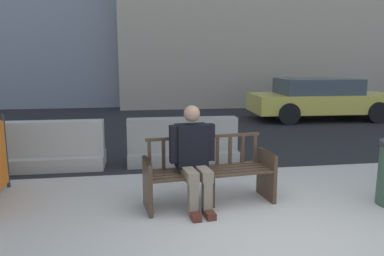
{
  "coord_description": "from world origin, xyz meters",
  "views": [
    {
      "loc": [
        -1.49,
        -3.37,
        1.89
      ],
      "look_at": [
        -0.54,
        2.73,
        0.75
      ],
      "focal_mm": 35.0,
      "sensor_mm": 36.0,
      "label": 1
    }
  ],
  "objects_px": {
    "street_bench": "(209,174)",
    "car_taxi_near": "(320,99)",
    "jersey_barrier_left": "(46,150)",
    "seated_person": "(194,155)",
    "jersey_barrier_centre": "(183,145)"
  },
  "relations": [
    {
      "from": "street_bench",
      "to": "jersey_barrier_centre",
      "type": "height_order",
      "value": "street_bench"
    },
    {
      "from": "seated_person",
      "to": "car_taxi_near",
      "type": "distance_m",
      "value": 8.22
    },
    {
      "from": "street_bench",
      "to": "car_taxi_near",
      "type": "xyz_separation_m",
      "value": [
        4.87,
        6.36,
        0.27
      ]
    },
    {
      "from": "street_bench",
      "to": "car_taxi_near",
      "type": "height_order",
      "value": "car_taxi_near"
    },
    {
      "from": "street_bench",
      "to": "seated_person",
      "type": "xyz_separation_m",
      "value": [
        -0.22,
        -0.08,
        0.29
      ]
    },
    {
      "from": "seated_person",
      "to": "jersey_barrier_centre",
      "type": "distance_m",
      "value": 2.14
    },
    {
      "from": "jersey_barrier_left",
      "to": "car_taxi_near",
      "type": "xyz_separation_m",
      "value": [
        7.37,
        4.36,
        0.33
      ]
    },
    {
      "from": "car_taxi_near",
      "to": "jersey_barrier_left",
      "type": "bearing_deg",
      "value": -149.4
    },
    {
      "from": "jersey_barrier_left",
      "to": "seated_person",
      "type": "bearing_deg",
      "value": -42.65
    },
    {
      "from": "jersey_barrier_centre",
      "to": "street_bench",
      "type": "bearing_deg",
      "value": -87.52
    },
    {
      "from": "seated_person",
      "to": "car_taxi_near",
      "type": "bearing_deg",
      "value": 51.7
    },
    {
      "from": "street_bench",
      "to": "jersey_barrier_left",
      "type": "bearing_deg",
      "value": 141.13
    },
    {
      "from": "street_bench",
      "to": "jersey_barrier_left",
      "type": "xyz_separation_m",
      "value": [
        -2.49,
        2.01,
        -0.06
      ]
    },
    {
      "from": "seated_person",
      "to": "car_taxi_near",
      "type": "relative_size",
      "value": 0.29
    },
    {
      "from": "jersey_barrier_left",
      "to": "car_taxi_near",
      "type": "relative_size",
      "value": 0.45
    }
  ]
}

